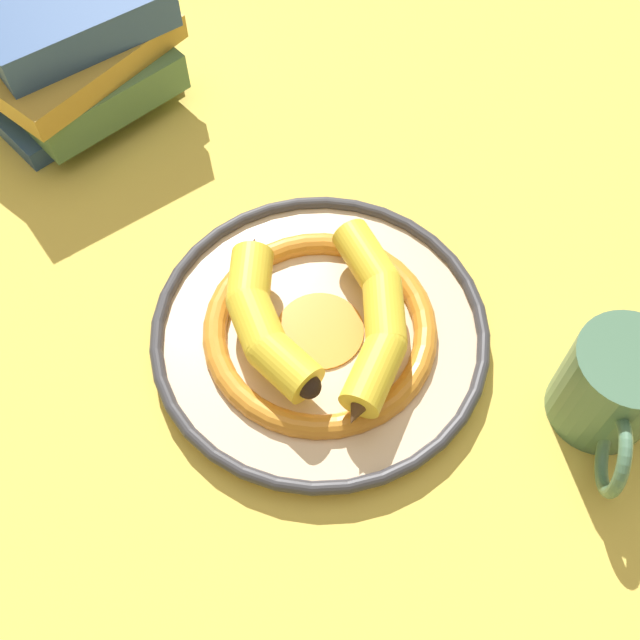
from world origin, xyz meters
TOP-DOWN VIEW (x-y plane):
  - ground_plane at (0.00, 0.00)m, footprint 2.80×2.80m
  - decorative_bowl at (-0.04, -0.01)m, footprint 0.31×0.31m
  - banana_a at (0.01, -0.01)m, footprint 0.09×0.20m
  - banana_b at (-0.08, -0.03)m, footprint 0.11×0.16m
  - book_stack at (-0.37, 0.23)m, footprint 0.23×0.26m
  - coffee_mug at (0.22, -0.03)m, footprint 0.09×0.14m

SIDE VIEW (x-z plane):
  - ground_plane at x=0.00m, z-range 0.00..0.00m
  - decorative_bowl at x=-0.04m, z-range 0.00..0.03m
  - banana_a at x=0.01m, z-range 0.03..0.07m
  - banana_b at x=-0.08m, z-range 0.03..0.07m
  - coffee_mug at x=0.22m, z-range 0.00..0.10m
  - book_stack at x=-0.37m, z-range 0.00..0.14m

